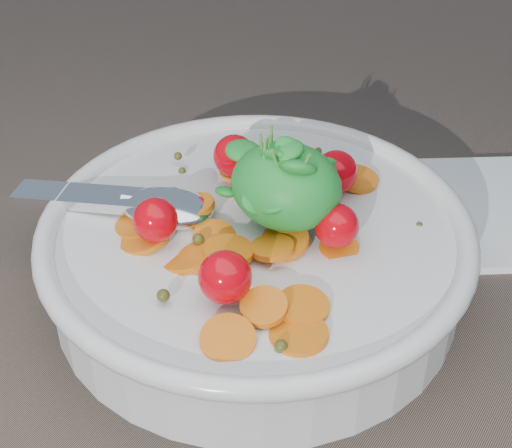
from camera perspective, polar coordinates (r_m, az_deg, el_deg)
The scene contains 3 objects.
ground at distance 0.56m, azimuth 0.16°, elevation -6.79°, with size 6.00×6.00×0.00m, color brown.
bowl at distance 0.56m, azimuth 0.01°, elevation -1.94°, with size 0.33×0.31×0.13m.
napkin at distance 0.67m, azimuth 14.09°, elevation 0.90°, with size 0.18×0.15×0.01m, color white.
Camera 1 is at (0.21, -0.34, 0.39)m, focal length 55.00 mm.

